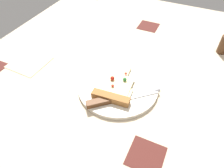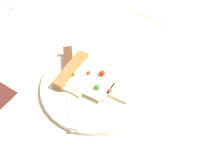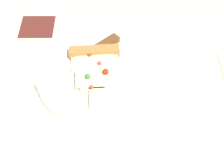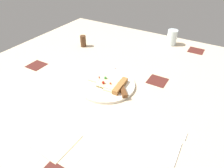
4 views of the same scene
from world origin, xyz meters
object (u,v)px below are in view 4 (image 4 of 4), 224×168
object	(u,v)px
knife	(120,84)
drinking_glass	(172,38)
plate	(107,85)
fork	(179,146)
pizza_slice	(111,84)
napkin	(56,141)
pepper_shaker	(83,41)

from	to	relation	value
knife	drinking_glass	bearing A→B (deg)	42.57
plate	drinking_glass	bearing A→B (deg)	-100.91
plate	fork	distance (cm)	42.37
knife	fork	world-z (taller)	knife
pizza_slice	drinking_glass	bearing A→B (deg)	-13.26
napkin	plate	bearing A→B (deg)	-86.81
plate	pizza_slice	world-z (taller)	pizza_slice
fork	napkin	xyz separation A→B (cm)	(36.97, 19.47, -0.20)
drinking_glass	plate	bearing A→B (deg)	79.09
plate	knife	bearing A→B (deg)	-160.14
plate	pizza_slice	distance (cm)	2.94
fork	napkin	bearing A→B (deg)	-153.72
plate	pepper_shaker	size ratio (longest dim) A/B	3.70
pepper_shaker	pizza_slice	bearing A→B (deg)	142.76
fork	drinking_glass	bearing A→B (deg)	107.84
fork	pepper_shaker	bearing A→B (deg)	146.90
fork	napkin	world-z (taller)	fork
knife	drinking_glass	xyz separation A→B (cm)	(-5.67, -58.76, 3.02)
pizza_slice	drinking_glass	size ratio (longest dim) A/B	1.83
plate	fork	xyz separation A→B (cm)	(-38.98, 16.61, -0.24)
plate	drinking_glass	xyz separation A→B (cm)	(-11.75, -60.95, 4.26)
fork	plate	bearing A→B (deg)	155.42
knife	plate	bearing A→B (deg)	157.94
pizza_slice	pepper_shaker	distance (cm)	48.43
plate	napkin	distance (cm)	36.14
knife	napkin	world-z (taller)	knife
knife	napkin	size ratio (longest dim) A/B	1.48
drinking_glass	pizza_slice	bearing A→B (deg)	81.40
fork	napkin	size ratio (longest dim) A/B	1.18
plate	drinking_glass	world-z (taller)	drinking_glass
plate	fork	size ratio (longest dim) A/B	1.74
drinking_glass	napkin	xyz separation A→B (cm)	(9.74, 97.03, -4.70)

